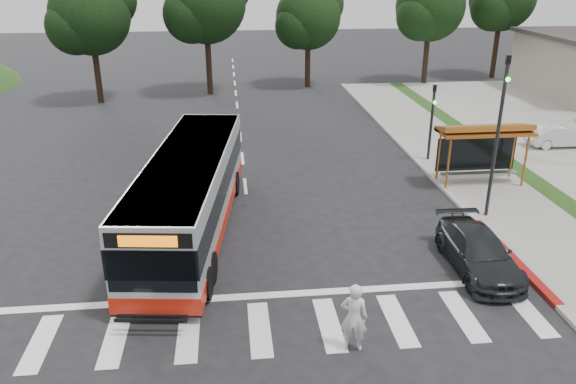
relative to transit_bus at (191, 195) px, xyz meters
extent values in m
plane|color=black|center=(2.17, -1.44, -1.55)|extent=(140.00, 140.00, 0.00)
cube|color=gray|center=(13.17, 6.56, -1.49)|extent=(4.00, 40.00, 0.12)
cube|color=#9E9991|center=(11.17, 6.56, -1.47)|extent=(0.30, 40.00, 0.15)
cube|color=maroon|center=(11.17, -3.44, -1.47)|extent=(0.32, 6.00, 0.15)
cube|color=silver|center=(2.17, -6.44, -1.54)|extent=(18.00, 2.60, 0.01)
cylinder|color=#A1561A|center=(11.17, 2.96, -0.28)|extent=(0.10, 0.10, 2.30)
cylinder|color=#A1561A|center=(14.77, 2.96, -0.28)|extent=(0.10, 0.10, 2.30)
cylinder|color=#A1561A|center=(11.17, 4.16, -0.28)|extent=(0.10, 0.10, 2.30)
cylinder|color=#A1561A|center=(14.77, 4.16, -0.28)|extent=(0.10, 0.10, 2.30)
cube|color=#A1561A|center=(12.97, 3.56, 1.02)|extent=(4.20, 1.60, 0.12)
cube|color=#A1561A|center=(12.97, 3.61, 1.17)|extent=(4.20, 1.32, 0.51)
cube|color=black|center=(12.97, 4.16, -0.23)|extent=(3.80, 0.06, 1.60)
cube|color=gray|center=(12.97, 3.56, -0.98)|extent=(3.60, 0.40, 0.08)
cylinder|color=black|center=(11.77, 0.06, 1.70)|extent=(0.14, 0.14, 6.50)
imported|color=black|center=(11.77, 0.06, 4.45)|extent=(0.16, 0.20, 1.00)
sphere|color=#19E533|center=(11.77, -0.12, 4.10)|extent=(0.18, 0.18, 0.18)
cylinder|color=black|center=(11.77, 7.06, 0.45)|extent=(0.14, 0.14, 4.00)
imported|color=black|center=(11.77, 7.06, 1.95)|extent=(0.16, 0.20, 1.00)
sphere|color=#19E533|center=(11.77, 6.88, 1.60)|extent=(0.18, 0.18, 0.18)
cylinder|color=black|center=(18.17, 26.56, 0.75)|extent=(0.44, 0.44, 4.40)
sphere|color=black|center=(18.17, 26.56, 4.75)|extent=(5.60, 5.60, 5.60)
sphere|color=black|center=(17.19, 25.86, 4.05)|extent=(3.92, 3.92, 3.92)
cylinder|color=black|center=(25.17, 28.56, 0.87)|extent=(0.44, 0.44, 4.84)
sphere|color=black|center=(24.19, 27.86, 4.50)|extent=(3.92, 3.92, 3.92)
cylinder|color=black|center=(0.17, 24.56, 0.87)|extent=(0.44, 0.44, 4.84)
sphere|color=black|center=(0.17, 24.56, 5.27)|extent=(6.00, 6.00, 6.00)
sphere|color=black|center=(-0.88, 23.81, 4.50)|extent=(4.20, 4.20, 4.20)
cylinder|color=black|center=(8.17, 26.56, 0.43)|extent=(0.44, 0.44, 3.96)
sphere|color=black|center=(8.17, 26.56, 4.03)|extent=(5.20, 5.20, 5.20)
sphere|color=black|center=(9.21, 27.34, 4.93)|extent=(3.90, 3.90, 3.90)
sphere|color=black|center=(7.26, 25.91, 3.40)|extent=(3.64, 3.64, 3.64)
cylinder|color=black|center=(-7.83, 22.56, 0.65)|extent=(0.44, 0.44, 4.40)
sphere|color=black|center=(-7.83, 22.56, 4.65)|extent=(5.60, 5.60, 5.60)
sphere|color=black|center=(-8.81, 21.86, 3.95)|extent=(3.92, 3.92, 3.92)
imported|color=silver|center=(4.60, -7.56, -0.55)|extent=(0.83, 0.67, 1.99)
imported|color=black|center=(9.67, -3.88, -0.89)|extent=(1.93, 4.55, 1.31)
imported|color=silver|center=(19.82, 8.45, -0.84)|extent=(3.67, 1.29, 1.21)
camera|label=1|loc=(1.55, -19.67, 8.09)|focal=35.00mm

